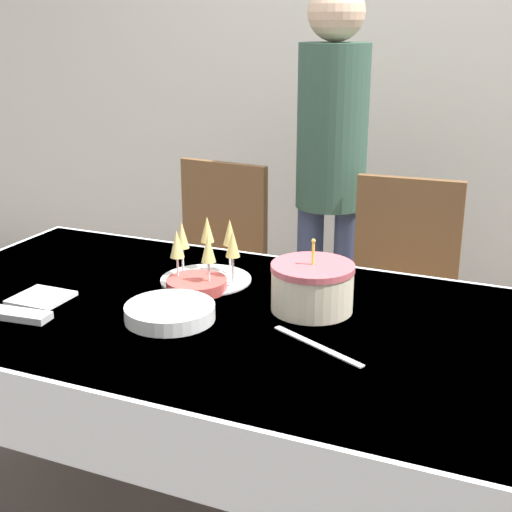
# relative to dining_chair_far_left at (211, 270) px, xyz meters

# --- Properties ---
(wall_back) EXTENTS (8.00, 0.05, 2.70)m
(wall_back) POSITION_rel_dining_chair_far_left_xyz_m (0.39, 1.05, 0.81)
(wall_back) COLOR silver
(wall_back) RESTS_ON ground_plane
(dining_table) EXTENTS (1.81, 1.05, 0.76)m
(dining_table) POSITION_rel_dining_chair_far_left_xyz_m (0.39, -0.84, 0.11)
(dining_table) COLOR white
(dining_table) RESTS_ON ground_plane
(dining_chair_far_left) EXTENTS (0.46, 0.46, 0.98)m
(dining_chair_far_left) POSITION_rel_dining_chair_far_left_xyz_m (0.00, 0.00, 0.00)
(dining_chair_far_left) COLOR brown
(dining_chair_far_left) RESTS_ON ground_plane
(dining_chair_far_right) EXTENTS (0.44, 0.44, 0.98)m
(dining_chair_far_right) POSITION_rel_dining_chair_far_left_xyz_m (0.79, 0.00, 0.00)
(dining_chair_far_right) COLOR brown
(dining_chair_far_right) RESTS_ON ground_plane
(birthday_cake) EXTENTS (0.23, 0.23, 0.21)m
(birthday_cake) POSITION_rel_dining_chair_far_left_xyz_m (0.69, -0.73, 0.28)
(birthday_cake) COLOR beige
(birthday_cake) RESTS_ON dining_table
(champagne_tray) EXTENTS (0.28, 0.28, 0.18)m
(champagne_tray) POSITION_rel_dining_chair_far_left_xyz_m (0.31, -0.63, 0.30)
(champagne_tray) COLOR silver
(champagne_tray) RESTS_ON dining_table
(plate_stack_main) EXTENTS (0.25, 0.25, 0.04)m
(plate_stack_main) POSITION_rel_dining_chair_far_left_xyz_m (0.36, -0.95, 0.24)
(plate_stack_main) COLOR white
(plate_stack_main) RESTS_ON dining_table
(plate_stack_dessert) EXTENTS (0.18, 0.18, 0.03)m
(plate_stack_dessert) POSITION_rel_dining_chair_far_left_xyz_m (0.32, -0.72, 0.23)
(plate_stack_dessert) COLOR #CC4C47
(plate_stack_dessert) RESTS_ON dining_table
(cake_knife) EXTENTS (0.28, 0.15, 0.00)m
(cake_knife) POSITION_rel_dining_chair_far_left_xyz_m (0.78, -0.95, 0.22)
(cake_knife) COLOR silver
(cake_knife) RESTS_ON dining_table
(fork_pile) EXTENTS (0.18, 0.08, 0.02)m
(fork_pile) POSITION_rel_dining_chair_far_left_xyz_m (-0.02, -1.10, 0.22)
(fork_pile) COLOR silver
(fork_pile) RESTS_ON dining_table
(napkin_pile) EXTENTS (0.15, 0.15, 0.01)m
(napkin_pile) POSITION_rel_dining_chair_far_left_xyz_m (-0.06, -0.97, 0.22)
(napkin_pile) COLOR white
(napkin_pile) RESTS_ON dining_table
(person_standing) EXTENTS (0.28, 0.28, 1.67)m
(person_standing) POSITION_rel_dining_chair_far_left_xyz_m (0.44, 0.21, 0.47)
(person_standing) COLOR #3F4C72
(person_standing) RESTS_ON ground_plane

